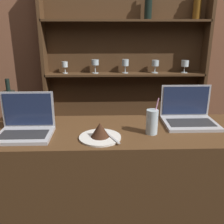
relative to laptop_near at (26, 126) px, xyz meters
name	(u,v)px	position (x,y,z in m)	size (l,w,h in m)	color
bar_counter	(138,199)	(0.64, 0.05, -0.52)	(1.77, 0.51, 0.95)	#4C3019
back_wall	(125,45)	(0.64, 1.27, 0.35)	(7.00, 0.06, 2.70)	brown
back_shelf	(126,79)	(0.65, 1.19, 0.02)	(1.58, 0.18, 1.97)	#472D19
laptop_near	(26,126)	(0.00, 0.00, 0.00)	(0.29, 0.22, 0.22)	#ADADB2
laptop_far	(188,116)	(0.95, 0.15, 0.00)	(0.31, 0.25, 0.22)	#ADADB2
cake_plate	(100,133)	(0.41, -0.07, -0.02)	(0.22, 0.22, 0.09)	silver
water_glass	(152,122)	(0.69, -0.01, 0.02)	(0.07, 0.07, 0.20)	silver
wine_bottle_dark	(10,105)	(-0.15, 0.22, 0.05)	(0.07, 0.07, 0.27)	black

